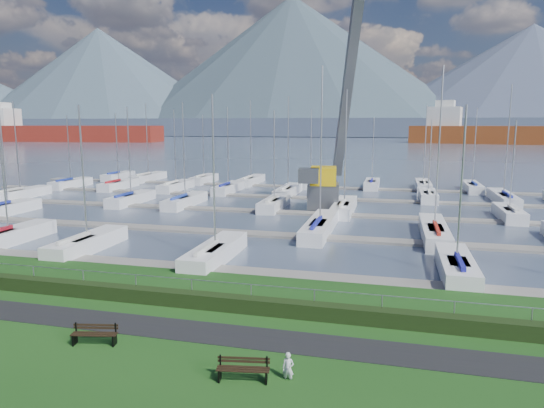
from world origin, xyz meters
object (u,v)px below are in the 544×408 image
(bench_left, at_px, (95,334))
(bench_right, at_px, (243,369))
(person, at_px, (288,364))
(crane, at_px, (330,155))

(bench_left, height_order, bench_right, same)
(bench_right, relative_size, person, 1.65)
(bench_right, bearing_deg, crane, 83.33)
(bench_left, xyz_separation_m, crane, (4.66, 35.12, 4.91))
(bench_right, height_order, crane, crane)
(bench_right, bearing_deg, bench_left, 159.96)
(bench_left, height_order, person, person)
(crane, bearing_deg, person, -91.62)
(person, bearing_deg, bench_left, 177.29)
(person, height_order, crane, crane)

